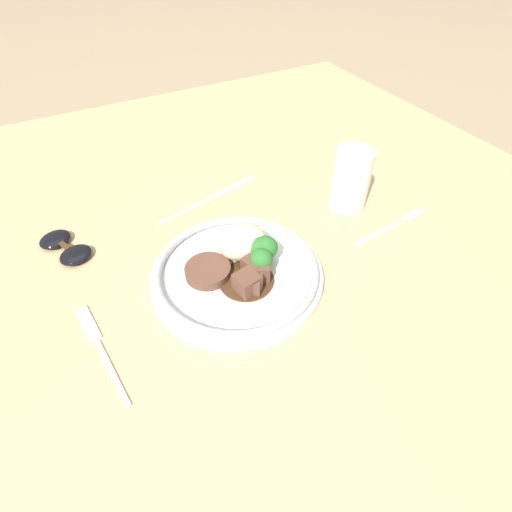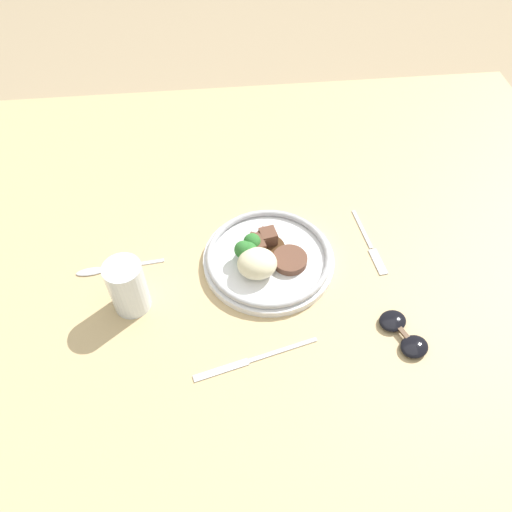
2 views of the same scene
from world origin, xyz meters
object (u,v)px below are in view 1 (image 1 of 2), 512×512
Objects in this scene: juice_glass at (350,182)px; fork at (98,343)px; spoon at (405,219)px; knife at (213,197)px; sunglasses at (65,247)px; plate at (239,268)px.

fork is at bearing -169.44° from juice_glass.
knife is at bearing 134.62° from spoon.
spoon is 0.55m from sunglasses.
spoon reaches higher than fork.
fork is 0.20m from sunglasses.
knife is 1.92× the size of sunglasses.
knife is at bearing 146.42° from juice_glass.
sunglasses is at bearing 170.51° from knife.
spoon is at bearing -53.37° from juice_glass.
plate is at bearing -63.08° from sunglasses.
plate is 2.33× the size of juice_glass.
juice_glass is at bearing 120.75° from spoon.
sunglasses is at bearing 139.73° from plate.
spoon is (0.06, -0.08, -0.05)m from juice_glass.
juice_glass is 0.63× the size of fork.
sunglasses is at bearing -5.28° from fork.
juice_glass is 0.24m from knife.
sunglasses is (-0.21, 0.18, -0.01)m from plate.
spoon is (0.31, -0.01, -0.02)m from plate.
plate is at bearing -91.89° from fork.
sunglasses is (-0.26, -0.02, 0.01)m from knife.
fork is at bearing -111.53° from sunglasses.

